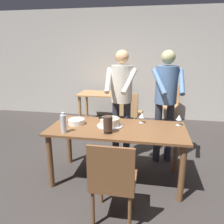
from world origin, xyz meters
The scene contains 16 objects.
ground_plane centered at (0.00, 0.00, 0.00)m, with size 14.00×14.00×0.00m, color #383330.
back_wall centered at (0.00, 2.99, 1.35)m, with size 10.00×0.12×2.70m, color #BCB7AD.
main_dining_table centered at (0.00, 0.00, 0.64)m, with size 1.76×0.80×0.75m.
cake_on_platter centered at (-0.10, 0.04, 0.80)m, with size 0.34×0.34×0.11m.
cake_knife centered at (-0.17, 0.02, 0.87)m, with size 0.26×0.10×0.02m.
plate_stack centered at (-0.56, 0.04, 0.79)m, with size 0.22×0.22×0.07m.
wine_glass_near centered at (0.79, 0.24, 0.85)m, with size 0.08×0.08×0.14m.
wine_glass_far centered at (0.30, 0.25, 0.85)m, with size 0.08×0.08×0.14m.
water_bottle centered at (-0.61, -0.28, 0.86)m, with size 0.07×0.07×0.25m.
hurricane_lamp centered at (-0.08, -0.21, 0.86)m, with size 0.11×0.11×0.21m.
person_cutting_cake centered at (-0.03, 0.61, 1.08)m, with size 0.46×0.57×1.72m.
person_standing_beside centered at (0.63, 0.64, 1.08)m, with size 0.46×0.57×1.72m.
chair_near_side centered at (0.08, -0.78, 0.49)m, with size 0.44×0.44×0.90m.
background_table centered at (-0.76, 2.29, 0.58)m, with size 1.00×0.70×0.74m.
background_chair_0 centered at (0.83, 2.62, 0.49)m, with size 0.56×0.56×0.90m.
background_chair_1 centered at (-0.01, 1.73, 0.49)m, with size 0.53×0.53×0.90m.
Camera 1 is at (0.41, -2.63, 1.72)m, focal length 34.96 mm.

